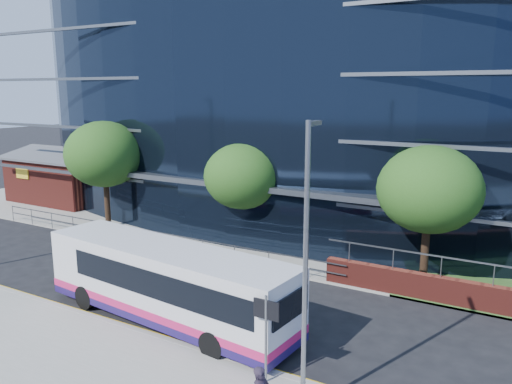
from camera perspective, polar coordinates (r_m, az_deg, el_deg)
The scene contains 14 objects.
ground at distance 19.69m, azimuth -8.56°, elevation -15.35°, with size 200.00×200.00×0.00m, color black.
kerb at distance 18.97m, azimuth -10.50°, elevation -16.25°, with size 80.00×0.25×0.16m, color gray.
yellow_line_outer at distance 19.14m, azimuth -10.09°, elevation -16.22°, with size 80.00×0.08×0.01m, color gold.
yellow_line_inner at distance 19.24m, azimuth -9.80°, elevation -16.05°, with size 80.00×0.08×0.01m, color gold.
far_forecourt at distance 31.26m, azimuth -4.80°, elevation -4.86°, with size 50.00×8.00×0.10m, color gray.
glass_office at distance 37.68m, azimuth 6.19°, elevation 10.18°, with size 44.00×23.10×16.00m.
brick_pavilion at distance 43.34m, azimuth -20.66°, elevation 1.62°, with size 8.60×6.66×4.40m.
guard_railings at distance 29.24m, azimuth -12.53°, elevation -4.70°, with size 24.00×0.05×1.10m.
street_sign at distance 15.31m, azimuth 1.17°, elevation -14.50°, with size 0.85×0.09×2.80m.
tree_far_a at distance 33.29m, azimuth -16.96°, elevation 4.15°, with size 4.95×4.95×6.98m.
tree_far_b at distance 27.50m, azimuth -1.54°, elevation 1.80°, with size 4.29×4.29×6.05m.
tree_far_c at distance 23.45m, azimuth 19.19°, elevation 0.26°, with size 4.62×4.62×6.51m.
streetlight_east at distance 13.33m, azimuth 5.73°, elevation -7.94°, with size 0.15×0.77×8.00m.
city_bus at distance 19.74m, azimuth -9.95°, elevation -10.25°, with size 11.33×3.63×3.01m.
Camera 1 is at (11.03, -13.69, 8.88)m, focal length 35.00 mm.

